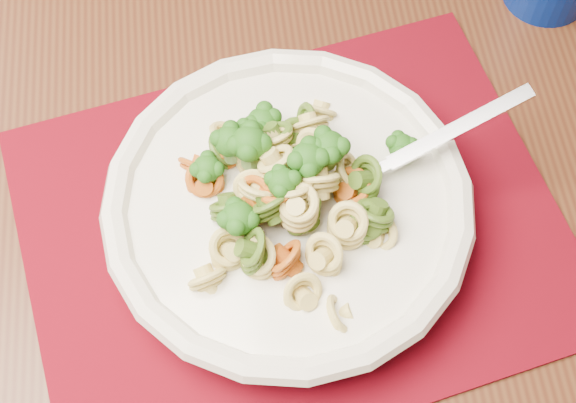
{
  "coord_description": "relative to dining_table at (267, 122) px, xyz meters",
  "views": [
    {
      "loc": [
        0.56,
        -0.5,
        1.26
      ],
      "look_at": [
        0.59,
        -0.24,
        0.75
      ],
      "focal_mm": 50.0,
      "sensor_mm": 36.0,
      "label": 1
    }
  ],
  "objects": [
    {
      "name": "pasta_bowl",
      "position": [
        0.01,
        -0.16,
        0.13
      ],
      "size": [
        0.27,
        0.27,
        0.05
      ],
      "color": "white",
      "rests_on": "placemat"
    },
    {
      "name": "pasta_broccoli_heap",
      "position": [
        0.01,
        -0.16,
        0.14
      ],
      "size": [
        0.23,
        0.23,
        0.06
      ],
      "primitive_type": null,
      "color": "tan",
      "rests_on": "pasta_bowl"
    },
    {
      "name": "placemat",
      "position": [
        0.01,
        -0.16,
        0.09
      ],
      "size": [
        0.45,
        0.39,
        0.0
      ],
      "primitive_type": "cube",
      "rotation": [
        0.0,
        0.0,
        0.22
      ],
      "color": "#5A030D",
      "rests_on": "dining_table"
    },
    {
      "name": "fork",
      "position": [
        0.06,
        -0.15,
        0.14
      ],
      "size": [
        0.18,
        0.07,
        0.08
      ],
      "primitive_type": null,
      "rotation": [
        0.0,
        -0.35,
        0.27
      ],
      "color": "silver",
      "rests_on": "pasta_bowl"
    },
    {
      "name": "dining_table",
      "position": [
        0.0,
        0.0,
        0.0
      ],
      "size": [
        1.42,
        0.93,
        0.71
      ],
      "rotation": [
        0.0,
        0.0,
        0.02
      ],
      "color": "#492814",
      "rests_on": "ground"
    }
  ]
}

